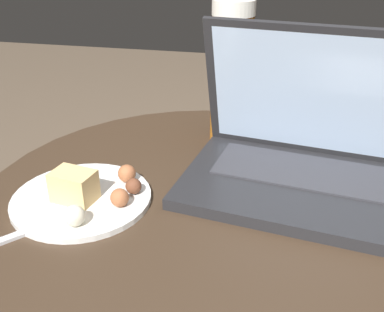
% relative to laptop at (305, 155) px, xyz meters
% --- Properties ---
extents(table, '(0.71, 0.71, 0.56)m').
position_rel_laptop_xyz_m(table, '(-0.14, -0.07, -0.21)').
color(table, black).
rests_on(table, ground_plane).
extents(laptop, '(0.39, 0.29, 0.25)m').
position_rel_laptop_xyz_m(laptop, '(0.00, 0.00, 0.00)').
color(laptop, '#232326').
rests_on(laptop, table).
extents(beer_glass, '(0.08, 0.08, 0.26)m').
position_rel_laptop_xyz_m(beer_glass, '(-0.13, 0.14, 0.08)').
color(beer_glass, '#C6701E').
rests_on(beer_glass, table).
extents(snack_plate, '(0.21, 0.21, 0.05)m').
position_rel_laptop_xyz_m(snack_plate, '(-0.32, -0.13, -0.04)').
color(snack_plate, silver).
rests_on(snack_plate, table).
extents(fork, '(0.12, 0.14, 0.00)m').
position_rel_laptop_xyz_m(fork, '(-0.32, -0.17, -0.05)').
color(fork, silver).
rests_on(fork, table).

